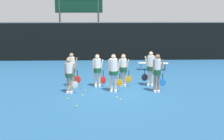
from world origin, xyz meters
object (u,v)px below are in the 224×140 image
Objects in this scene: scoreboard at (79,10)px; tennis_ball_3 at (68,99)px; player_6 at (150,66)px; tennis_ball_0 at (76,106)px; tennis_ball_1 at (83,95)px; player_1 at (114,69)px; player_2 at (157,70)px; bench_courtside at (153,64)px; tennis_ball_5 at (85,91)px; tennis_ball_2 at (121,99)px; player_4 at (98,68)px; player_5 at (123,67)px; tennis_ball_6 at (108,85)px; player_3 at (72,67)px; player_0 at (69,72)px; tennis_ball_4 at (117,98)px.

scoreboard reaches higher than tennis_ball_3.
tennis_ball_0 is at bearing -131.63° from player_6.
tennis_ball_3 is (-0.61, -0.44, -0.00)m from tennis_ball_1.
player_1 is 2.04m from player_2.
tennis_ball_1 reaches higher than tennis_ball_0.
tennis_ball_5 is (-4.09, -4.56, -0.38)m from bench_courtside.
tennis_ball_0 is 0.93× the size of tennis_ball_1.
tennis_ball_2 is at bearing -106.00° from bench_courtside.
player_4 is 1.31m from player_5.
player_4 is 1.07m from tennis_ball_6.
player_3 is 26.01× the size of tennis_ball_0.
bench_courtside is at bearing 53.58° from player_0.
player_3 is (0.01, 1.03, 0.02)m from player_0.
tennis_ball_1 is at bearing -95.78° from tennis_ball_5.
player_3 reaches higher than tennis_ball_6.
player_5 is (1.30, 0.09, -0.00)m from player_4.
bench_courtside is 6.12m from player_3.
tennis_ball_2 is (2.30, -1.12, -0.95)m from player_0.
player_2 reaches higher than tennis_ball_1.
player_0 reaches higher than tennis_ball_2.
player_4 is (1.27, 1.01, -0.01)m from player_0.
scoreboard is 9.45m from tennis_ball_6.
tennis_ball_5 is 1.02× the size of tennis_ball_6.
tennis_ball_4 is (-1.94, -0.90, -1.04)m from player_2.
scoreboard reaches higher than player_1.
player_3 is 2.57m from player_5.
player_2 is at bearing -29.55° from player_5.
tennis_ball_6 is at bearing 38.66° from tennis_ball_5.
player_1 is 1.44m from tennis_ball_4.
player_4 is at bearing -170.68° from player_5.
tennis_ball_5 is (-0.57, -0.79, -0.94)m from player_4.
bench_courtside is 6.42m from tennis_ball_2.
tennis_ball_0 is at bearing -63.75° from tennis_ball_3.
tennis_ball_1 is at bearing -172.03° from player_2.
tennis_ball_5 is (-1.88, -0.88, -0.94)m from player_5.
tennis_ball_3 is (-2.28, 0.18, 0.00)m from tennis_ball_2.
scoreboard reaches higher than player_2.
player_2 reaches higher than player_1.
player_1 reaches higher than player_0.
tennis_ball_0 is at bearing -66.98° from player_0.
tennis_ball_3 reaches higher than tennis_ball_0.
player_1 reaches higher than player_5.
scoreboard is at bearing 100.64° from player_0.
scoreboard is 2.98× the size of player_5.
tennis_ball_3 reaches higher than tennis_ball_2.
player_1 is 1.02× the size of player_6.
player_2 reaches higher than tennis_ball_6.
tennis_ball_6 is (1.77, 0.06, -0.97)m from player_3.
scoreboard is at bearing 95.54° from tennis_ball_1.
tennis_ball_5 is (-3.24, -0.87, -1.02)m from player_6.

